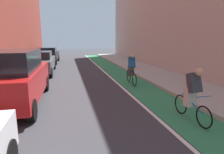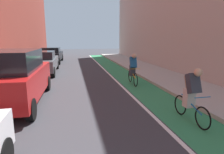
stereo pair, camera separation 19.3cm
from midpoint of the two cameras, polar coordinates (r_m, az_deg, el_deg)
The scene contains 9 objects.
ground_plane at distance 9.48m, azimuth -9.53°, elevation -3.12°, with size 72.23×72.23×0.00m, color #38383D.
bike_lane_paint at distance 11.90m, azimuth 3.44°, elevation 0.01°, with size 1.60×32.83×0.00m, color #2D8451.
lane_divider_stripe at distance 11.68m, azimuth -0.79°, elevation -0.19°, with size 0.12×32.83×0.00m, color white.
sidewalk_right at distance 12.69m, azimuth 12.96°, elevation 0.77°, with size 2.78×32.83×0.14m, color #A8A59E.
parked_suv_red at distance 7.62m, azimuth -28.36°, elevation -0.11°, with size 1.99×4.53×1.98m.
parked_sedan_gray at distance 13.94m, azimuth -21.57°, elevation 4.19°, with size 1.94×4.66×1.53m.
parked_sedan_black at distance 19.93m, azimuth -19.19°, elevation 6.32°, with size 2.10×4.69×1.53m.
cyclist_mid at distance 5.90m, azimuth 22.28°, elevation -4.36°, with size 0.48×1.67×1.59m.
cyclist_trailing at distance 9.94m, azimuth 5.34°, elevation 2.67°, with size 0.48×1.73×1.62m.
Camera 1 is at (-0.66, 3.27, 2.37)m, focal length 30.22 mm.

